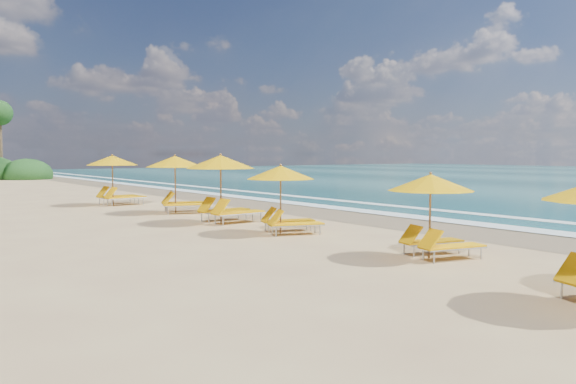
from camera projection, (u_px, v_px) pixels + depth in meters
ground at (288, 225)px, 19.90m from camera, size 160.00×160.00×0.00m
wet_sand at (365, 217)px, 22.35m from camera, size 4.00×160.00×0.01m
surf_foam at (408, 212)px, 24.01m from camera, size 4.00×160.00×0.01m
station_1 at (436, 210)px, 13.51m from camera, size 2.70×2.63×2.15m
station_2 at (286, 194)px, 17.66m from camera, size 2.93×2.89×2.27m
station_3 at (225, 184)px, 20.47m from camera, size 2.82×2.60×2.61m
station_4 at (180, 180)px, 23.88m from camera, size 3.32×3.27×2.58m
station_5 at (116, 176)px, 27.62m from camera, size 2.88×2.68×2.59m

